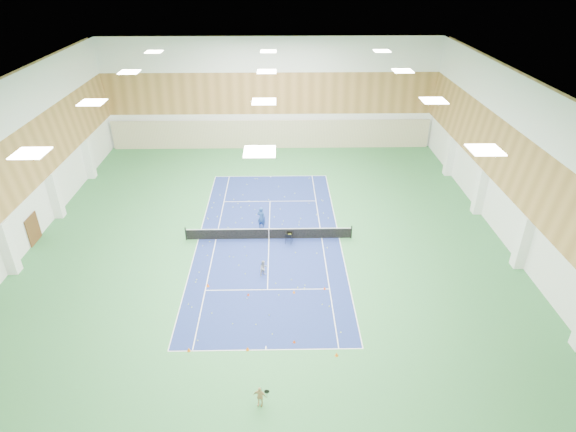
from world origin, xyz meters
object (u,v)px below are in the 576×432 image
(child_court, at_px, (264,268))
(child_apron, at_px, (260,396))
(tennis_net, at_px, (269,233))
(coach, at_px, (261,218))
(ball_cart, at_px, (289,238))

(child_court, relative_size, child_apron, 0.99)
(tennis_net, height_order, coach, coach)
(tennis_net, xyz_separation_m, child_court, (-0.28, -4.74, 0.03))
(child_court, distance_m, ball_cart, 4.52)
(coach, relative_size, child_court, 1.63)
(tennis_net, xyz_separation_m, coach, (-0.62, 1.72, 0.39))
(child_court, height_order, child_apron, child_apron)
(child_apron, height_order, ball_cart, child_apron)
(child_court, bearing_deg, ball_cart, 27.71)
(coach, height_order, child_court, coach)
(child_court, relative_size, ball_cart, 1.30)
(tennis_net, height_order, child_apron, child_apron)
(tennis_net, xyz_separation_m, child_apron, (-0.21, -15.58, 0.04))
(tennis_net, relative_size, ball_cart, 14.32)
(tennis_net, xyz_separation_m, ball_cart, (1.54, -0.60, -0.10))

